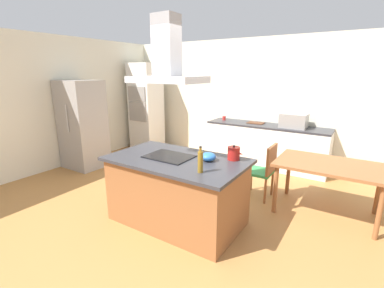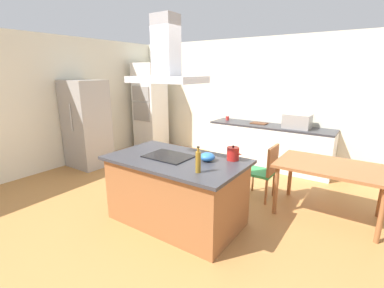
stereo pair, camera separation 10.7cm
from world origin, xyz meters
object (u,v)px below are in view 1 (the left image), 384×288
mixing_bowl (208,157)px  range_hood (167,61)px  chair_at_left_end (264,168)px  cooktop (169,156)px  tea_kettle (234,153)px  coffee_mug_red (224,118)px  olive_oil_bottle (200,161)px  countertop_microwave (294,121)px  cutting_board (256,123)px  dining_table (329,169)px  refrigerator (83,125)px  wall_oven_stack (146,106)px

mixing_bowl → range_hood: (-0.51, -0.14, 1.15)m
chair_at_left_end → range_hood: size_ratio=0.99×
cooktop → tea_kettle: size_ratio=2.92×
cooktop → coffee_mug_red: 3.00m
tea_kettle → olive_oil_bottle: bearing=-101.4°
mixing_bowl → countertop_microwave: size_ratio=0.39×
tea_kettle → chair_at_left_end: tea_kettle is taller
mixing_bowl → cutting_board: 2.82m
tea_kettle → chair_at_left_end: size_ratio=0.23×
tea_kettle → range_hood: 1.40m
cooktop → dining_table: 2.23m
dining_table → range_hood: (-1.78, -1.33, 1.43)m
countertop_microwave → chair_at_left_end: 1.64m
olive_oil_bottle → refrigerator: refrigerator is taller
cooktop → olive_oil_bottle: (0.64, -0.26, 0.12)m
countertop_microwave → refrigerator: 4.33m
tea_kettle → refrigerator: size_ratio=0.11×
olive_oil_bottle → wall_oven_stack: (-3.42, 2.91, 0.07)m
refrigerator → chair_at_left_end: 3.79m
coffee_mug_red → refrigerator: refrigerator is taller
wall_oven_stack → range_hood: range_hood is taller
mixing_bowl → chair_at_left_end: size_ratio=0.22×
range_hood → mixing_bowl: bearing=15.2°
mixing_bowl → coffee_mug_red: bearing=112.5°
coffee_mug_red → range_hood: range_hood is taller
coffee_mug_red → range_hood: (0.64, -2.93, 1.16)m
countertop_microwave → mixing_bowl: bearing=-98.3°
refrigerator → chair_at_left_end: bearing=8.6°
tea_kettle → countertop_microwave: bearing=86.6°
tea_kettle → refrigerator: bearing=173.5°
range_hood → coffee_mug_red: bearing=102.4°
countertop_microwave → range_hood: (-0.91, -2.88, 1.06)m
coffee_mug_red → dining_table: bearing=-33.5°
cooktop → range_hood: (-0.00, 0.00, 1.20)m
tea_kettle → coffee_mug_red: bearing=118.6°
tea_kettle → chair_at_left_end: 1.09m
tea_kettle → coffee_mug_red: 2.93m
cooktop → refrigerator: size_ratio=0.33×
coffee_mug_red → wall_oven_stack: bearing=-172.5°
olive_oil_bottle → cutting_board: 3.24m
countertop_microwave → range_hood: size_ratio=0.56×
tea_kettle → coffee_mug_red: size_ratio=2.28×
chair_at_left_end → dining_table: bearing=-0.0°
coffee_mug_red → range_hood: size_ratio=0.10×
olive_oil_bottle → chair_at_left_end: size_ratio=0.34×
olive_oil_bottle → chair_at_left_end: olive_oil_bottle is taller
olive_oil_bottle → coffee_mug_red: 3.44m
cutting_board → dining_table: cutting_board is taller
cooktop → range_hood: size_ratio=0.67×
mixing_bowl → chair_at_left_end: bearing=73.5°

